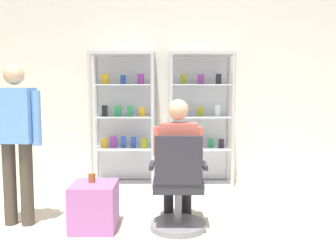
{
  "coord_description": "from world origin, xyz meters",
  "views": [
    {
      "loc": [
        0.08,
        -2.43,
        1.38
      ],
      "look_at": [
        0.09,
        1.38,
        1.0
      ],
      "focal_mm": 38.84,
      "sensor_mm": 36.0,
      "label": 1
    }
  ],
  "objects_px": {
    "office_chair": "(177,191)",
    "standing_customer": "(15,134)",
    "storage_crate": "(93,206)",
    "tea_glass": "(91,178)",
    "display_cabinet_left": "(123,119)",
    "seated_shopkeeper": "(177,156)",
    "display_cabinet_right": "(200,119)"
  },
  "relations": [
    {
      "from": "office_chair",
      "to": "standing_customer",
      "type": "distance_m",
      "value": 1.72
    },
    {
      "from": "display_cabinet_left",
      "to": "standing_customer",
      "type": "height_order",
      "value": "display_cabinet_left"
    },
    {
      "from": "display_cabinet_left",
      "to": "standing_customer",
      "type": "bearing_deg",
      "value": -119.62
    },
    {
      "from": "tea_glass",
      "to": "standing_customer",
      "type": "xyz_separation_m",
      "value": [
        -0.77,
        0.07,
        0.43
      ]
    },
    {
      "from": "tea_glass",
      "to": "seated_shopkeeper",
      "type": "bearing_deg",
      "value": 4.72
    },
    {
      "from": "office_chair",
      "to": "storage_crate",
      "type": "bearing_deg",
      "value": 176.43
    },
    {
      "from": "storage_crate",
      "to": "office_chair",
      "type": "bearing_deg",
      "value": -3.57
    },
    {
      "from": "storage_crate",
      "to": "standing_customer",
      "type": "relative_size",
      "value": 0.28
    },
    {
      "from": "storage_crate",
      "to": "tea_glass",
      "type": "height_order",
      "value": "tea_glass"
    },
    {
      "from": "storage_crate",
      "to": "seated_shopkeeper",
      "type": "bearing_deg",
      "value": 7.6
    },
    {
      "from": "display_cabinet_right",
      "to": "office_chair",
      "type": "distance_m",
      "value": 1.87
    },
    {
      "from": "display_cabinet_right",
      "to": "seated_shopkeeper",
      "type": "height_order",
      "value": "display_cabinet_right"
    },
    {
      "from": "display_cabinet_left",
      "to": "storage_crate",
      "type": "xyz_separation_m",
      "value": [
        -0.1,
        -1.69,
        -0.73
      ]
    },
    {
      "from": "display_cabinet_right",
      "to": "tea_glass",
      "type": "relative_size",
      "value": 20.78
    },
    {
      "from": "seated_shopkeeper",
      "to": "storage_crate",
      "type": "xyz_separation_m",
      "value": [
        -0.83,
        -0.11,
        -0.48
      ]
    },
    {
      "from": "seated_shopkeeper",
      "to": "tea_glass",
      "type": "distance_m",
      "value": 0.89
    },
    {
      "from": "storage_crate",
      "to": "standing_customer",
      "type": "xyz_separation_m",
      "value": [
        -0.79,
        0.11,
        0.7
      ]
    },
    {
      "from": "tea_glass",
      "to": "standing_customer",
      "type": "bearing_deg",
      "value": 174.46
    },
    {
      "from": "display_cabinet_right",
      "to": "seated_shopkeeper",
      "type": "xyz_separation_m",
      "value": [
        -0.37,
        -1.58,
        -0.25
      ]
    },
    {
      "from": "display_cabinet_right",
      "to": "standing_customer",
      "type": "relative_size",
      "value": 1.17
    },
    {
      "from": "display_cabinet_right",
      "to": "standing_customer",
      "type": "bearing_deg",
      "value": -141.73
    },
    {
      "from": "office_chair",
      "to": "display_cabinet_left",
      "type": "bearing_deg",
      "value": 112.83
    },
    {
      "from": "storage_crate",
      "to": "tea_glass",
      "type": "relative_size",
      "value": 5.04
    },
    {
      "from": "tea_glass",
      "to": "storage_crate",
      "type": "bearing_deg",
      "value": -56.21
    },
    {
      "from": "display_cabinet_left",
      "to": "tea_glass",
      "type": "xyz_separation_m",
      "value": [
        -0.13,
        -1.65,
        -0.45
      ]
    },
    {
      "from": "office_chair",
      "to": "storage_crate",
      "type": "relative_size",
      "value": 2.08
    },
    {
      "from": "office_chair",
      "to": "seated_shopkeeper",
      "type": "xyz_separation_m",
      "value": [
        0.0,
        0.16,
        0.32
      ]
    },
    {
      "from": "office_chair",
      "to": "standing_customer",
      "type": "bearing_deg",
      "value": 174.15
    },
    {
      "from": "display_cabinet_left",
      "to": "seated_shopkeeper",
      "type": "distance_m",
      "value": 1.76
    },
    {
      "from": "office_chair",
      "to": "seated_shopkeeper",
      "type": "height_order",
      "value": "seated_shopkeeper"
    },
    {
      "from": "display_cabinet_right",
      "to": "display_cabinet_left",
      "type": "bearing_deg",
      "value": 180.0
    },
    {
      "from": "display_cabinet_left",
      "to": "standing_customer",
      "type": "distance_m",
      "value": 1.81
    }
  ]
}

